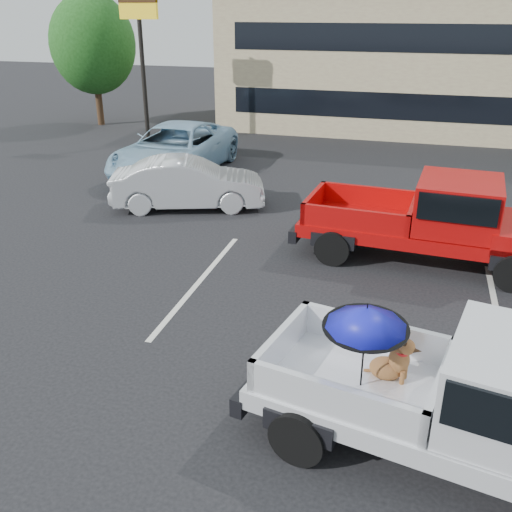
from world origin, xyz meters
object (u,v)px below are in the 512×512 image
object	(u,v)px
silver_pickup	(497,403)
red_pickup	(448,218)
silver_sedan	(188,183)
tree_left	(93,44)
blue_suv	(175,150)
motel_sign	(140,26)

from	to	relation	value
silver_pickup	red_pickup	size ratio (longest dim) A/B	0.97
silver_pickup	silver_sedan	bearing A→B (deg)	142.89
tree_left	blue_suv	distance (m)	10.55
silver_pickup	silver_sedan	size ratio (longest dim) A/B	1.37
motel_sign	tree_left	size ratio (longest dim) A/B	1.00
tree_left	blue_suv	size ratio (longest dim) A/B	0.99
silver_sedan	blue_suv	world-z (taller)	blue_suv
silver_sedan	blue_suv	bearing A→B (deg)	10.51
motel_sign	blue_suv	xyz separation A→B (m)	(3.12, -4.24, -3.81)
silver_sedan	tree_left	bearing A→B (deg)	21.79
silver_sedan	blue_suv	distance (m)	3.74
tree_left	silver_sedan	bearing A→B (deg)	-49.60
motel_sign	red_pickup	world-z (taller)	motel_sign
tree_left	red_pickup	world-z (taller)	tree_left
tree_left	silver_pickup	bearing A→B (deg)	-49.23
motel_sign	red_pickup	distance (m)	15.73
motel_sign	silver_pickup	distance (m)	20.63
motel_sign	blue_suv	world-z (taller)	motel_sign
silver_pickup	blue_suv	world-z (taller)	silver_pickup
silver_pickup	blue_suv	size ratio (longest dim) A/B	0.98
silver_pickup	silver_sedan	distance (m)	11.39
tree_left	silver_sedan	xyz separation A→B (m)	(8.94, -10.50, -3.01)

